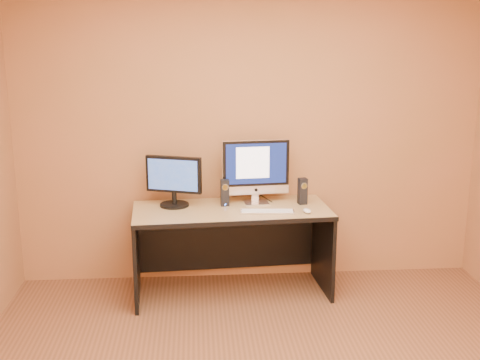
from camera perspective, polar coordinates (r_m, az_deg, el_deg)
The scene contains 10 objects.
walls at distance 3.23m, azimuth 4.17°, elevation -1.26°, with size 4.00×4.00×2.60m, color #9F6240, non-canonical shape.
desk at distance 5.02m, azimuth -0.79°, elevation -6.79°, with size 1.60×0.70×0.74m, color tan, non-canonical shape.
imac at distance 5.00m, azimuth 1.56°, elevation 0.82°, with size 0.57×0.21×0.55m, color silver, non-canonical shape.
second_monitor at distance 4.96m, azimuth -6.29°, elevation -0.14°, with size 0.48×0.24×0.42m, color black, non-canonical shape.
speaker_left at distance 4.98m, azimuth -1.45°, elevation -1.20°, with size 0.07×0.07×0.22m, color black, non-canonical shape.
speaker_right at distance 5.05m, azimuth 5.95°, elevation -1.06°, with size 0.07×0.07×0.22m, color black, non-canonical shape.
keyboard at distance 4.81m, azimuth 2.60°, elevation -3.00°, with size 0.43×0.12×0.02m, color silver.
mouse at distance 4.82m, azimuth 6.37°, elevation -2.91°, with size 0.06×0.10×0.04m, color silver.
cable_a at distance 5.19m, azimuth 2.53°, elevation -1.78°, with size 0.01×0.01×0.22m, color black.
cable_b at distance 5.23m, azimuth 1.76°, elevation -1.67°, with size 0.01×0.01×0.18m, color black.
Camera 1 is at (-0.47, -3.08, 2.14)m, focal length 45.00 mm.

